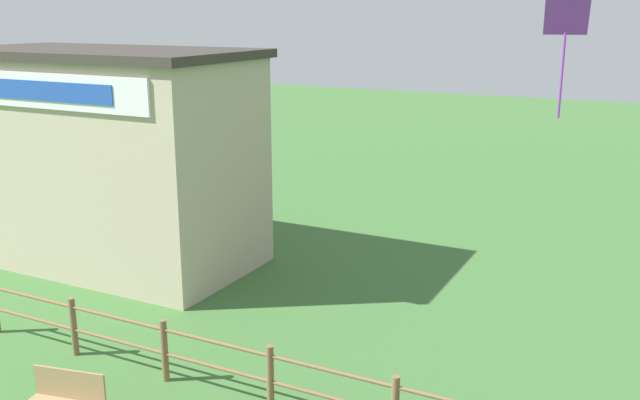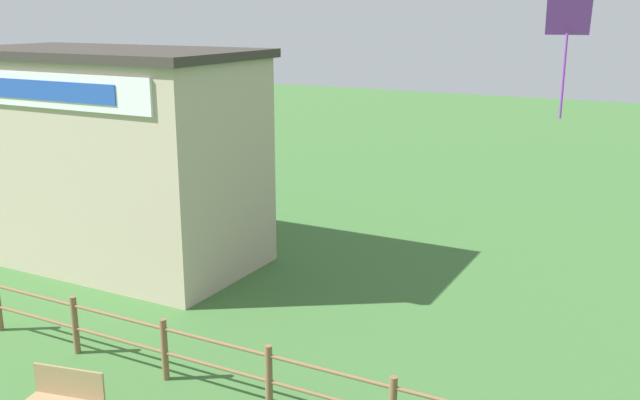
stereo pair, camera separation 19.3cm
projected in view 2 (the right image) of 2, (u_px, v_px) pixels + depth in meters
The scene contains 4 objects.
wooden_fence at pixel (269, 374), 12.99m from camera, with size 14.74×0.14×1.30m.
seaside_building at pixel (110, 156), 20.53m from camera, with size 8.82×4.63×6.14m.
park_bench_by_building at pixel (67, 397), 12.57m from camera, with size 1.46×0.68×1.05m.
kite_purple_streamer at pixel (568, 20), 13.94m from camera, with size 0.94×0.74×2.68m.
Camera 2 is at (6.32, -2.61, 7.13)m, focal length 40.00 mm.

